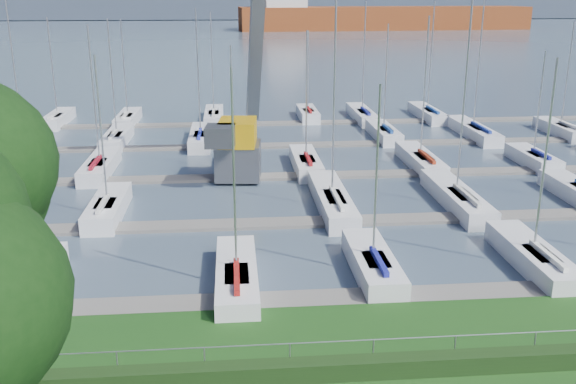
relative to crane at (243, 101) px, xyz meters
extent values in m
cube|color=#49596B|center=(1.98, 233.14, -5.73)|extent=(800.00, 540.00, 0.20)
cube|color=#1B3413|center=(1.98, -27.26, -4.98)|extent=(80.00, 0.70, 0.70)
cylinder|color=#919299|center=(1.98, -26.86, -4.13)|extent=(80.00, 0.04, 0.04)
cube|color=#3B4556|center=(1.98, 303.14, 0.67)|extent=(900.00, 80.00, 12.00)
cube|color=gray|center=(1.98, -20.86, -5.55)|extent=(90.00, 1.60, 0.25)
cube|color=slate|center=(1.98, -10.86, -5.55)|extent=(90.00, 1.60, 0.25)
cube|color=gray|center=(1.98, -0.86, -5.55)|extent=(90.00, 1.60, 0.25)
cube|color=slate|center=(1.98, 9.14, -5.55)|extent=(90.00, 1.60, 0.25)
cube|color=slate|center=(1.98, 19.14, -5.55)|extent=(90.00, 1.60, 0.25)
cube|color=slate|center=(-0.46, -1.23, -4.13)|extent=(3.49, 3.49, 2.60)
cube|color=#D29B0C|center=(-0.46, -1.23, -2.03)|extent=(2.91, 3.63, 1.80)
cube|color=#5A5E62|center=(1.34, 3.27, 6.97)|extent=(1.90, 11.26, 19.89)
cube|color=#4E4F55|center=(-1.66, -3.23, -1.83)|extent=(2.20, 2.38, 1.40)
cube|color=brown|center=(54.04, 185.27, -2.83)|extent=(103.38, 23.96, 10.00)
cube|color=silver|center=(18.22, 183.17, 4.67)|extent=(14.79, 14.79, 12.00)
camera|label=1|loc=(-0.83, -46.67, 7.74)|focal=40.00mm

